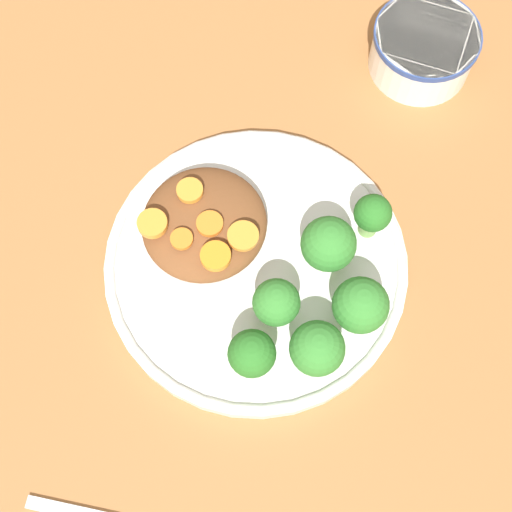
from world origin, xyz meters
TOP-DOWN VIEW (x-y plane):
  - ground_plane at (0.00, 0.00)m, footprint 4.00×4.00m
  - plate at (0.00, 0.00)m, footprint 0.26×0.26m
  - dip_bowl at (-0.27, -0.03)m, footprint 0.10×0.10m
  - stew_mound at (0.01, -0.05)m, footprint 0.11×0.11m
  - broccoli_floret_0 at (0.02, 0.04)m, footprint 0.04×0.04m
  - broccoli_floret_1 at (0.07, 0.06)m, footprint 0.04×0.04m
  - broccoli_floret_2 at (-0.02, 0.09)m, footprint 0.05×0.05m
  - broccoli_floret_3 at (-0.04, 0.04)m, footprint 0.05×0.05m
  - broccoli_floret_4 at (-0.09, 0.05)m, footprint 0.03×0.03m
  - broccoli_floret_5 at (0.03, 0.09)m, footprint 0.04×0.04m
  - carrot_slice_0 at (0.00, -0.08)m, footprint 0.02×0.02m
  - carrot_slice_1 at (0.03, -0.02)m, footprint 0.03×0.03m
  - carrot_slice_2 at (0.04, -0.08)m, footprint 0.03×0.03m
  - carrot_slice_3 at (-0.00, -0.01)m, footprint 0.03×0.03m
  - carrot_slice_4 at (0.04, -0.05)m, footprint 0.02×0.02m
  - carrot_slice_5 at (0.01, -0.04)m, footprint 0.02×0.02m

SIDE VIEW (x-z plane):
  - ground_plane at x=0.00m, z-range 0.00..0.00m
  - plate at x=0.00m, z-range 0.00..0.02m
  - dip_bowl at x=-0.27m, z-range 0.00..0.05m
  - stew_mound at x=0.01m, z-range 0.02..0.05m
  - broccoli_floret_1 at x=0.07m, z-range 0.02..0.07m
  - broccoli_floret_4 at x=-0.09m, z-range 0.02..0.07m
  - broccoli_floret_0 at x=0.02m, z-range 0.02..0.08m
  - broccoli_floret_5 at x=0.03m, z-range 0.02..0.08m
  - broccoli_floret_3 at x=-0.04m, z-range 0.02..0.08m
  - broccoli_floret_2 at x=-0.02m, z-range 0.02..0.08m
  - carrot_slice_4 at x=0.04m, z-range 0.05..0.05m
  - carrot_slice_3 at x=0.00m, z-range 0.05..0.05m
  - carrot_slice_5 at x=0.01m, z-range 0.05..0.05m
  - carrot_slice_0 at x=0.00m, z-range 0.05..0.06m
  - carrot_slice_2 at x=0.04m, z-range 0.05..0.06m
  - carrot_slice_1 at x=0.03m, z-range 0.05..0.06m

